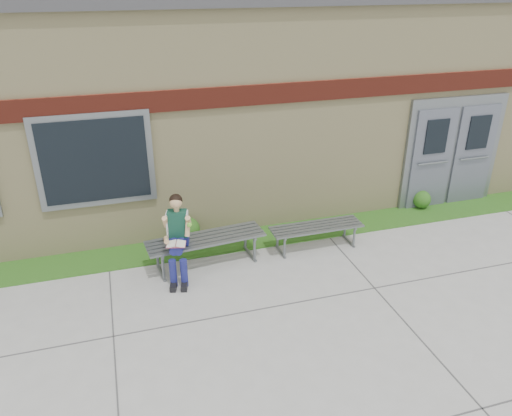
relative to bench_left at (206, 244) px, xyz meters
name	(u,v)px	position (x,y,z in m)	size (l,w,h in m)	color
ground	(330,319)	(1.39, -1.97, -0.40)	(80.00, 80.00, 0.00)	#9E9E99
grass_strip	(273,235)	(1.39, 0.63, -0.39)	(16.00, 0.80, 0.02)	#165316
school_building	(227,87)	(1.39, 4.01, 1.71)	(16.20, 6.22, 4.20)	beige
bench_left	(206,244)	(0.00, 0.00, 0.00)	(2.02, 0.74, 0.51)	slate
bench_right	(316,231)	(2.00, 0.00, -0.06)	(1.66, 0.47, 0.43)	slate
girl	(178,235)	(-0.48, -0.20, 0.35)	(0.50, 0.83, 1.39)	navy
shrub_mid	(187,229)	(-0.17, 0.88, -0.15)	(0.46, 0.46, 0.46)	#165316
shrub_east	(422,199)	(4.76, 0.88, -0.19)	(0.37, 0.37, 0.37)	#165316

